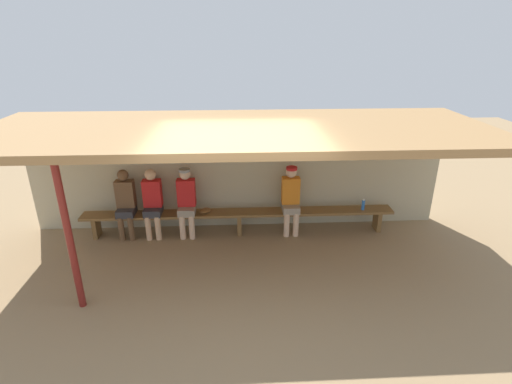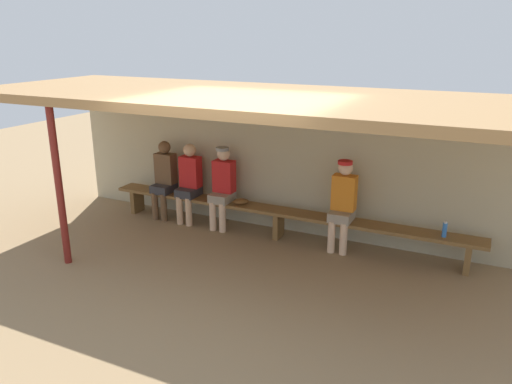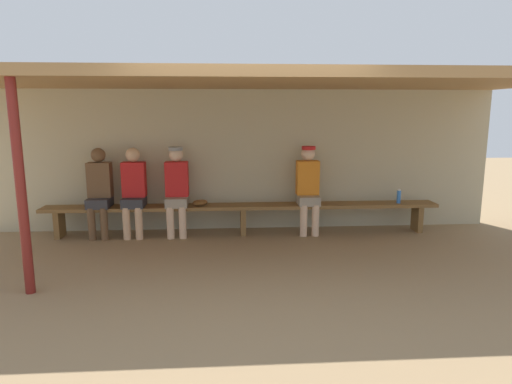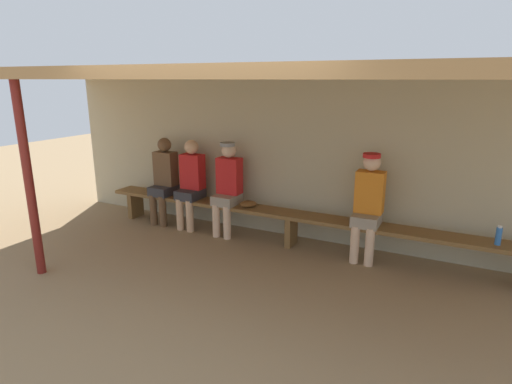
% 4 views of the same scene
% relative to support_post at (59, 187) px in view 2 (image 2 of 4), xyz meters
% --- Properties ---
extents(ground_plane, '(24.00, 24.00, 0.00)m').
position_rel_support_post_xyz_m(ground_plane, '(2.31, 0.55, -1.10)').
color(ground_plane, '#937754').
extents(back_wall, '(8.00, 0.20, 2.20)m').
position_rel_support_post_xyz_m(back_wall, '(2.31, 2.55, 0.00)').
color(back_wall, '#B7AD8C').
rests_on(back_wall, ground).
extents(dugout_roof, '(8.00, 2.80, 0.12)m').
position_rel_support_post_xyz_m(dugout_roof, '(2.31, 1.25, 1.16)').
color(dugout_roof, '#9E7547').
rests_on(dugout_roof, back_wall).
extents(support_post, '(0.10, 0.10, 2.20)m').
position_rel_support_post_xyz_m(support_post, '(0.00, 0.00, 0.00)').
color(support_post, maroon).
rests_on(support_post, ground).
extents(bench, '(6.00, 0.36, 0.46)m').
position_rel_support_post_xyz_m(bench, '(2.31, 2.10, -0.71)').
color(bench, brown).
rests_on(bench, ground).
extents(player_shirtless_tan, '(0.34, 0.42, 1.34)m').
position_rel_support_post_xyz_m(player_shirtless_tan, '(1.31, 2.10, -0.35)').
color(player_shirtless_tan, gray).
rests_on(player_shirtless_tan, ground).
extents(player_near_post, '(0.34, 0.42, 1.34)m').
position_rel_support_post_xyz_m(player_near_post, '(0.17, 2.10, -0.37)').
color(player_near_post, '#333338').
rests_on(player_near_post, ground).
extents(player_in_red, '(0.34, 0.42, 1.34)m').
position_rel_support_post_xyz_m(player_in_red, '(0.68, 2.10, -0.37)').
color(player_in_red, '#333338').
rests_on(player_in_red, ground).
extents(player_in_white, '(0.34, 0.42, 1.34)m').
position_rel_support_post_xyz_m(player_in_white, '(3.31, 2.10, -0.35)').
color(player_in_white, gray).
rests_on(player_in_white, ground).
extents(water_bottle_orange, '(0.06, 0.06, 0.22)m').
position_rel_support_post_xyz_m(water_bottle_orange, '(4.73, 2.07, -0.54)').
color(water_bottle_orange, blue).
rests_on(water_bottle_orange, bench).
extents(baseball_glove_dark_brown, '(0.29, 0.28, 0.09)m').
position_rel_support_post_xyz_m(baseball_glove_dark_brown, '(1.66, 2.08, -0.60)').
color(baseball_glove_dark_brown, brown).
rests_on(baseball_glove_dark_brown, bench).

